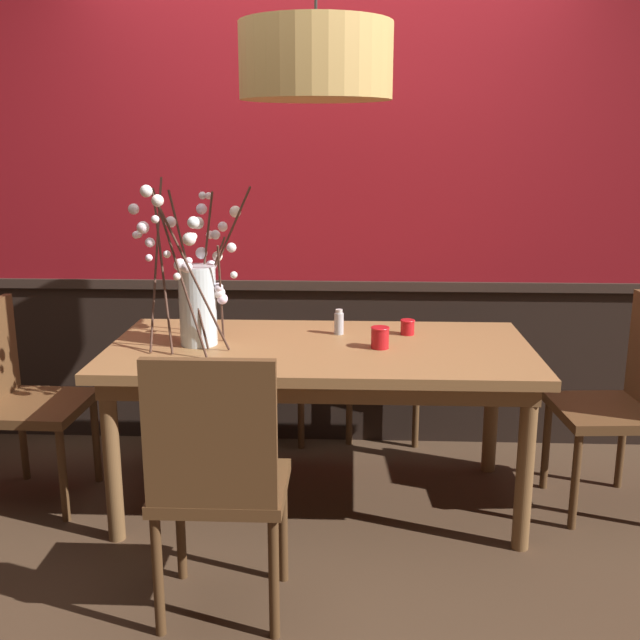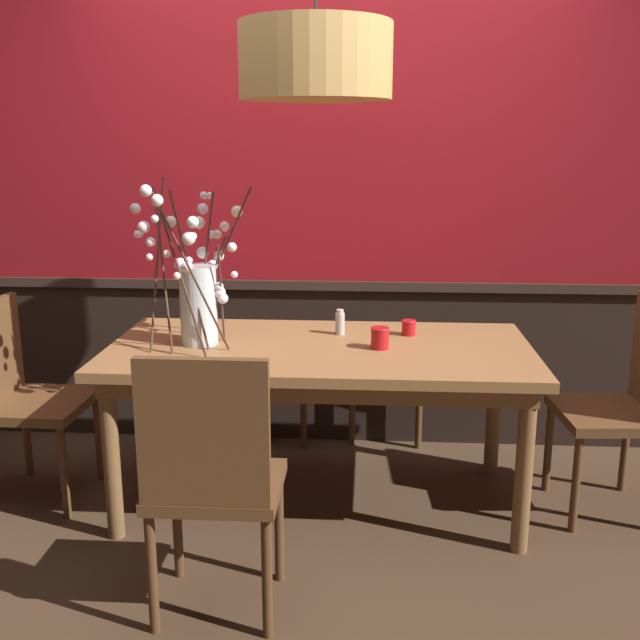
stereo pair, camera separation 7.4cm
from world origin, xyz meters
name	(u,v)px [view 2 (the right image)]	position (x,y,z in m)	size (l,w,h in m)	color
ground_plane	(320,501)	(0.00, 0.00, 0.00)	(24.00, 24.00, 0.00)	#422D1E
back_wall	(330,205)	(0.00, 0.79, 1.30)	(4.86, 0.14, 2.61)	black
dining_table	(320,363)	(0.00, 0.00, 0.67)	(1.86, 0.92, 0.75)	olive
chair_near_side_left	(212,473)	(-0.31, -0.88, 0.55)	(0.45, 0.40, 0.98)	brown
chair_far_side_right	(389,343)	(0.33, 0.89, 0.52)	(0.45, 0.41, 0.92)	brown
chair_head_west_end	(22,390)	(-1.36, -0.03, 0.52)	(0.44, 0.47, 0.93)	brown
chair_far_side_left	(278,346)	(-0.30, 0.85, 0.50)	(0.43, 0.41, 0.90)	brown
chair_head_east_end	(626,397)	(1.34, 0.01, 0.54)	(0.45, 0.47, 0.97)	brown
vase_with_blossoms	(197,293)	(-0.54, 0.00, 0.98)	(0.53, 0.59, 0.72)	silver
candle_holder_nearer_center	(409,327)	(0.40, 0.21, 0.79)	(0.07, 0.07, 0.07)	red
candle_holder_nearer_edge	(380,338)	(0.26, -0.03, 0.80)	(0.08, 0.08, 0.09)	red
condiment_bottle	(340,323)	(0.08, 0.20, 0.81)	(0.04, 0.04, 0.12)	#ADADB2
pendant_lamp	(316,62)	(-0.01, -0.06, 1.93)	(0.61, 0.61, 0.82)	tan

